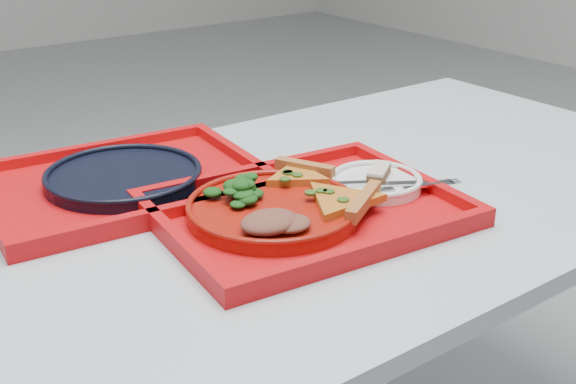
% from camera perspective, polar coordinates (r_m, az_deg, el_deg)
% --- Properties ---
extents(table, '(1.60, 0.80, 0.75)m').
position_cam_1_polar(table, '(1.20, 0.58, -3.91)').
color(table, '#A3AFB7').
rests_on(table, ground).
extents(tray_main, '(0.48, 0.39, 0.01)m').
position_cam_1_polar(tray_main, '(1.11, 1.42, -1.69)').
color(tray_main, '#BB090D').
rests_on(tray_main, table).
extents(tray_far, '(0.48, 0.39, 0.01)m').
position_cam_1_polar(tray_far, '(1.25, -12.79, 0.51)').
color(tray_far, '#BB090D').
rests_on(tray_far, table).
extents(dinner_plate, '(0.26, 0.26, 0.02)m').
position_cam_1_polar(dinner_plate, '(1.09, -1.20, -1.52)').
color(dinner_plate, '#96130A').
rests_on(dinner_plate, tray_main).
extents(side_plate, '(0.15, 0.15, 0.01)m').
position_cam_1_polar(side_plate, '(1.20, 6.95, 0.63)').
color(side_plate, white).
rests_on(side_plate, tray_main).
extents(navy_plate, '(0.26, 0.26, 0.02)m').
position_cam_1_polar(navy_plate, '(1.24, -12.84, 1.11)').
color(navy_plate, black).
rests_on(navy_plate, tray_far).
extents(pizza_slice_a, '(0.18, 0.19, 0.02)m').
position_cam_1_polar(pizza_slice_a, '(1.09, 4.18, -0.44)').
color(pizza_slice_a, orange).
rests_on(pizza_slice_a, dinner_plate).
extents(pizza_slice_b, '(0.15, 0.14, 0.02)m').
position_cam_1_polar(pizza_slice_b, '(1.17, 0.70, 1.44)').
color(pizza_slice_b, orange).
rests_on(pizza_slice_b, dinner_plate).
extents(salad_heap, '(0.08, 0.07, 0.04)m').
position_cam_1_polar(salad_heap, '(1.10, -3.70, 0.48)').
color(salad_heap, black).
rests_on(salad_heap, dinner_plate).
extents(meat_portion, '(0.09, 0.07, 0.03)m').
position_cam_1_polar(meat_portion, '(1.00, -1.48, -2.37)').
color(meat_portion, brown).
rests_on(meat_portion, dinner_plate).
extents(dessert_bar, '(0.07, 0.06, 0.02)m').
position_cam_1_polar(dessert_bar, '(1.20, 7.19, 1.54)').
color(dessert_bar, '#50311A').
rests_on(dessert_bar, side_plate).
extents(knife, '(0.17, 0.11, 0.01)m').
position_cam_1_polar(knife, '(1.17, 7.56, 0.70)').
color(knife, silver).
rests_on(knife, side_plate).
extents(fork, '(0.18, 0.07, 0.01)m').
position_cam_1_polar(fork, '(1.16, 8.98, 0.28)').
color(fork, silver).
rests_on(fork, side_plate).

